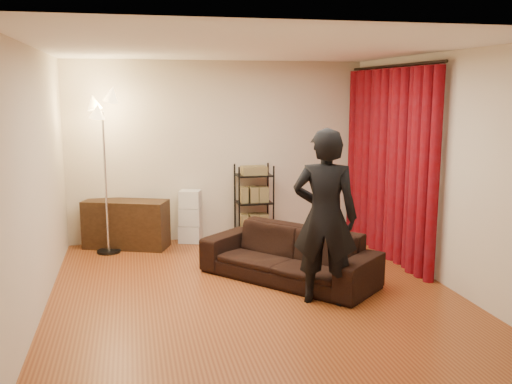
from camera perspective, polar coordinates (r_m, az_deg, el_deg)
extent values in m
plane|color=brown|center=(6.59, -0.29, -9.95)|extent=(5.00, 5.00, 0.00)
plane|color=white|center=(6.20, -0.32, 14.19)|extent=(5.00, 5.00, 0.00)
plane|color=beige|center=(8.69, -3.78, 4.10)|extent=(5.00, 0.00, 5.00)
plane|color=beige|center=(3.89, 7.48, -3.53)|extent=(5.00, 0.00, 5.00)
plane|color=beige|center=(6.19, -21.12, 0.98)|extent=(0.00, 5.00, 5.00)
plane|color=beige|center=(7.07, 17.84, 2.24)|extent=(0.00, 5.00, 5.00)
cylinder|color=black|center=(7.96, 13.55, 12.15)|extent=(0.04, 2.65, 0.04)
imported|color=black|center=(6.90, 3.25, -6.30)|extent=(2.04, 2.16, 0.62)
imported|color=black|center=(6.07, 6.91, -2.50)|extent=(0.82, 0.70, 1.89)
cube|color=#321F0F|center=(8.49, -12.86, -3.15)|extent=(1.28, 0.85, 0.70)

